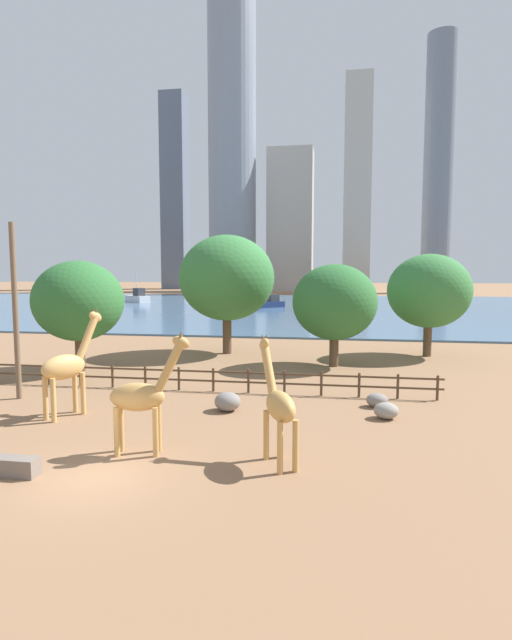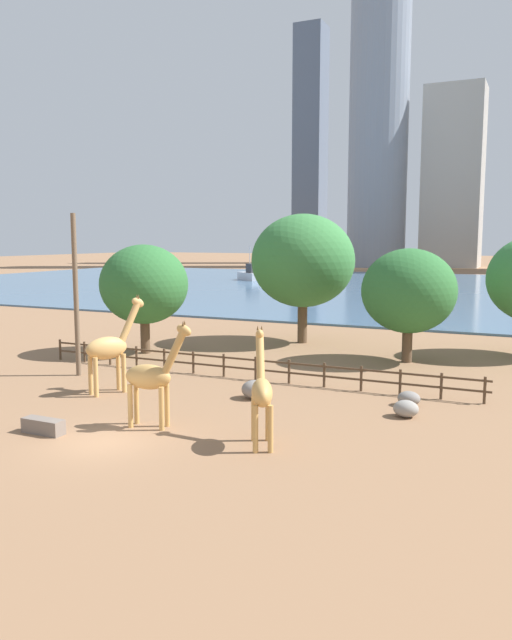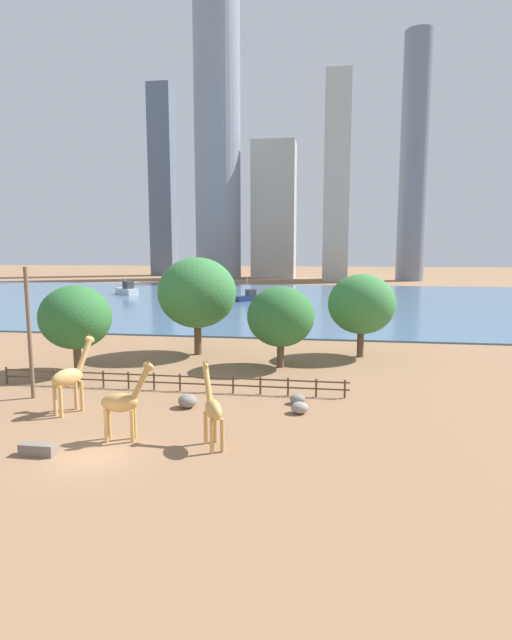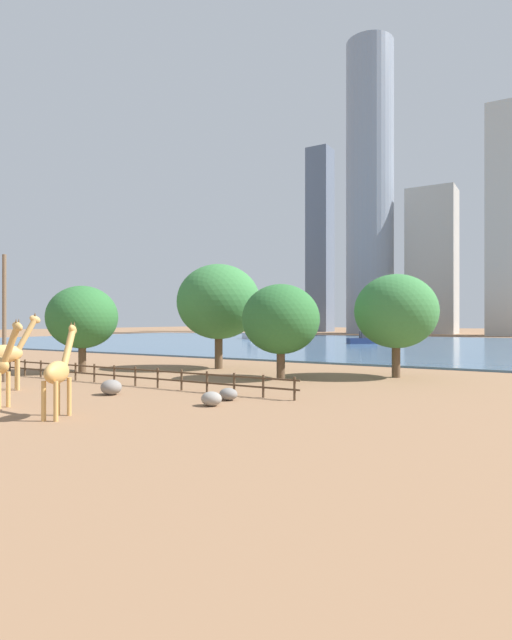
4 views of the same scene
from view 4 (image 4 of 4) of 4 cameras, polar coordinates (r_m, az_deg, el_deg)
ground_plane at (r=95.98m, az=15.63°, el=-2.66°), size 400.00×400.00×0.00m
harbor_water at (r=93.09m, az=15.15°, el=-2.68°), size 180.00×86.00×0.20m
giraffe_companion at (r=35.02m, az=-26.55°, el=-3.45°), size 1.98×3.24×4.90m
giraffe_young at (r=24.39m, az=-21.63°, el=-5.52°), size 1.89×2.95×4.35m
utility_pole at (r=39.87m, az=-26.82°, el=0.19°), size 0.28×0.28×9.12m
boulder_near_fence at (r=27.76m, az=-3.18°, el=-8.46°), size 1.05×0.90×0.68m
boulder_by_pole at (r=26.03m, az=-5.12°, el=-8.95°), size 1.11×0.99×0.74m
boulder_small at (r=30.90m, az=-16.22°, el=-7.39°), size 1.25×1.20×0.90m
enclosure_fence at (r=35.20m, az=-14.69°, el=-5.99°), size 26.12×0.14×1.30m
tree_left_large at (r=39.92m, az=15.71°, el=0.96°), size 6.36×6.36×7.97m
tree_center_broad at (r=45.51m, az=-4.29°, el=2.08°), size 7.59×7.59×9.52m
tree_right_tall at (r=37.47m, az=2.85°, el=0.08°), size 5.85×5.85×7.13m
tree_left_small at (r=44.71m, az=-19.24°, el=0.29°), size 5.90×5.90×7.33m
boat_ferry at (r=91.35m, az=12.08°, el=-2.18°), size 5.05×4.85×4.64m
boat_sailboat at (r=113.10m, az=-0.50°, el=-1.65°), size 6.73×6.26×6.09m
skyline_tower_needle at (r=177.71m, az=12.88°, el=14.47°), size 15.74×15.74×97.82m
skyline_block_central at (r=174.59m, az=19.47°, el=6.31°), size 15.13×11.67×47.37m
skyline_tower_glass at (r=163.08m, az=26.37°, el=9.91°), size 8.06×15.86×65.13m
skyline_block_right at (r=200.08m, az=7.32°, el=9.03°), size 8.80×8.74×71.86m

